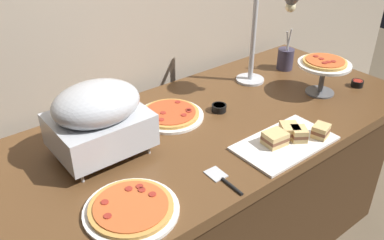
{
  "coord_description": "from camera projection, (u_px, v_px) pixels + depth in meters",
  "views": [
    {
      "loc": [
        -0.98,
        -1.1,
        1.65
      ],
      "look_at": [
        -0.11,
        0.0,
        0.81
      ],
      "focal_mm": 38.54,
      "sensor_mm": 36.0,
      "label": 1
    }
  ],
  "objects": [
    {
      "name": "sauce_cup_near",
      "position": [
        357.0,
        83.0,
        2.0
      ],
      "size": [
        0.06,
        0.06,
        0.03
      ],
      "color": "black",
      "rests_on": "buffet_table"
    },
    {
      "name": "serving_spatula",
      "position": [
        223.0,
        180.0,
        1.39
      ],
      "size": [
        0.06,
        0.17,
        0.01
      ],
      "color": "#B7BABF",
      "rests_on": "buffet_table"
    },
    {
      "name": "pizza_plate_raised_stand",
      "position": [
        324.0,
        67.0,
        1.88
      ],
      "size": [
        0.24,
        0.24,
        0.17
      ],
      "color": "#595B60",
      "rests_on": "buffet_table"
    },
    {
      "name": "sauce_cup_far",
      "position": [
        219.0,
        108.0,
        1.79
      ],
      "size": [
        0.06,
        0.06,
        0.03
      ],
      "color": "black",
      "rests_on": "buffet_table"
    },
    {
      "name": "heat_lamp",
      "position": [
        283.0,
        8.0,
        1.76
      ],
      "size": [
        0.15,
        0.34,
        0.51
      ],
      "color": "#B7BABF",
      "rests_on": "buffet_table"
    },
    {
      "name": "pizza_plate_center",
      "position": [
        131.0,
        209.0,
        1.26
      ],
      "size": [
        0.3,
        0.3,
        0.03
      ],
      "color": "white",
      "rests_on": "buffet_table"
    },
    {
      "name": "chafing_dish",
      "position": [
        98.0,
        116.0,
        1.45
      ],
      "size": [
        0.33,
        0.27,
        0.28
      ],
      "color": "#B7BABF",
      "rests_on": "buffet_table"
    },
    {
      "name": "buffet_table",
      "position": [
        210.0,
        191.0,
        1.91
      ],
      "size": [
        1.9,
        0.84,
        0.76
      ],
      "color": "brown",
      "rests_on": "ground_plane"
    },
    {
      "name": "sandwich_platter",
      "position": [
        289.0,
        138.0,
        1.58
      ],
      "size": [
        0.39,
        0.22,
        0.06
      ],
      "color": "white",
      "rests_on": "buffet_table"
    },
    {
      "name": "utensil_holder",
      "position": [
        285.0,
        59.0,
        2.17
      ],
      "size": [
        0.08,
        0.08,
        0.23
      ],
      "color": "#383347",
      "rests_on": "buffet_table"
    },
    {
      "name": "pizza_plate_front",
      "position": [
        170.0,
        115.0,
        1.75
      ],
      "size": [
        0.29,
        0.29,
        0.03
      ],
      "color": "white",
      "rests_on": "buffet_table"
    }
  ]
}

